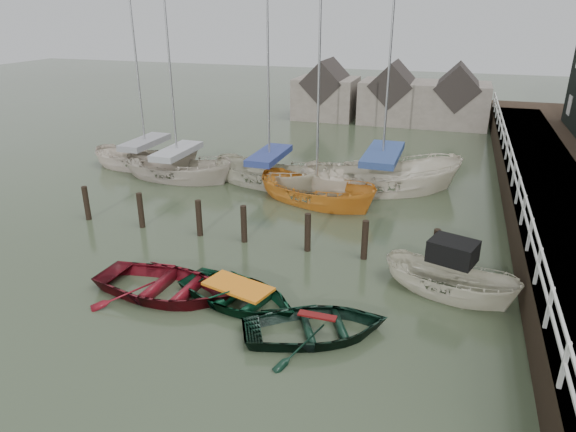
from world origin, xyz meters
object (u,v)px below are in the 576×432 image
(motorboat, at_px, (448,290))
(sailboat_b, at_px, (270,183))
(sailboat_a, at_px, (179,177))
(rowboat_red, at_px, (165,295))
(sailboat_d, at_px, (380,189))
(sailboat_e, at_px, (148,167))
(sailboat_c, at_px, (316,201))
(rowboat_green, at_px, (239,303))
(rowboat_dkgreen, at_px, (317,335))

(motorboat, relative_size, sailboat_b, 0.38)
(motorboat, relative_size, sailboat_a, 0.44)
(rowboat_red, xyz_separation_m, sailboat_a, (-5.19, 10.08, 0.06))
(rowboat_red, relative_size, sailboat_d, 0.38)
(sailboat_e, bearing_deg, sailboat_c, -105.37)
(rowboat_red, bearing_deg, rowboat_green, -80.51)
(sailboat_c, bearing_deg, sailboat_b, 78.29)
(sailboat_a, bearing_deg, sailboat_e, 69.61)
(rowboat_dkgreen, distance_m, sailboat_e, 17.20)
(sailboat_b, xyz_separation_m, sailboat_d, (5.24, 0.82, -0.01))
(rowboat_red, bearing_deg, rowboat_dkgreen, -93.84)
(sailboat_d, xyz_separation_m, sailboat_e, (-12.37, -0.32, 0.00))
(motorboat, bearing_deg, sailboat_e, 79.65)
(rowboat_red, bearing_deg, sailboat_a, 30.08)
(rowboat_red, distance_m, motorboat, 8.45)
(motorboat, xyz_separation_m, sailboat_a, (-13.20, 7.37, -0.04))
(rowboat_red, bearing_deg, sailboat_c, -10.91)
(rowboat_dkgreen, xyz_separation_m, sailboat_b, (-5.42, 11.26, 0.06))
(sailboat_b, distance_m, sailboat_d, 5.30)
(rowboat_red, distance_m, sailboat_a, 11.34)
(sailboat_d, bearing_deg, rowboat_green, 146.81)
(sailboat_a, distance_m, sailboat_d, 9.95)
(sailboat_b, height_order, sailboat_e, sailboat_b)
(sailboat_a, xyz_separation_m, sailboat_e, (-2.52, 1.11, 0.00))
(sailboat_d, bearing_deg, sailboat_b, 77.74)
(sailboat_c, height_order, sailboat_d, sailboat_d)
(rowboat_green, xyz_separation_m, sailboat_e, (-9.98, 10.93, 0.06))
(rowboat_red, height_order, sailboat_d, sailboat_d)
(rowboat_dkgreen, relative_size, sailboat_c, 0.38)
(rowboat_green, distance_m, rowboat_dkgreen, 2.71)
(motorboat, relative_size, sailboat_e, 0.43)
(sailboat_b, bearing_deg, motorboat, -120.55)
(sailboat_d, bearing_deg, rowboat_dkgreen, 159.69)
(rowboat_red, relative_size, sailboat_c, 0.43)
(rowboat_green, xyz_separation_m, sailboat_d, (2.39, 11.25, 0.06))
(sailboat_e, bearing_deg, rowboat_dkgreen, -136.14)
(sailboat_a, xyz_separation_m, sailboat_c, (7.40, -1.06, -0.05))
(rowboat_red, xyz_separation_m, sailboat_e, (-7.71, 11.19, 0.06))
(rowboat_red, distance_m, sailboat_d, 12.42)
(rowboat_dkgreen, distance_m, sailboat_a, 14.63)
(rowboat_red, height_order, motorboat, motorboat)
(sailboat_c, xyz_separation_m, sailboat_e, (-9.92, 2.17, 0.05))
(rowboat_green, height_order, rowboat_dkgreen, rowboat_dkgreen)
(motorboat, distance_m, sailboat_d, 9.43)
(sailboat_a, height_order, sailboat_d, sailboat_d)
(motorboat, distance_m, sailboat_c, 8.58)
(rowboat_red, distance_m, sailboat_c, 9.29)
(rowboat_dkgreen, relative_size, sailboat_d, 0.34)
(rowboat_dkgreen, relative_size, sailboat_a, 0.39)
(motorboat, bearing_deg, sailboat_b, 65.12)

